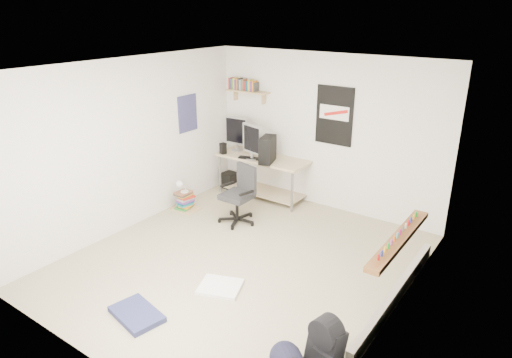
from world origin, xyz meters
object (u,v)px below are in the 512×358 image
Objects in this scene: desk at (264,176)px; book_stack at (185,201)px; office_chair at (237,193)px; backpack at (325,347)px.

desk is 3.44× the size of book_stack.
backpack is at bearing -23.49° from office_chair.
office_chair is at bearing -57.41° from desk.
desk is 1.44m from book_stack.
office_chair is at bearing 6.41° from book_stack.
office_chair is (0.25, -1.10, 0.12)m from desk.
desk is 4.10m from backpack.
desk is 1.79× the size of office_chair.
desk is at bearing 58.36° from book_stack.
desk is at bearing 116.85° from office_chair.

